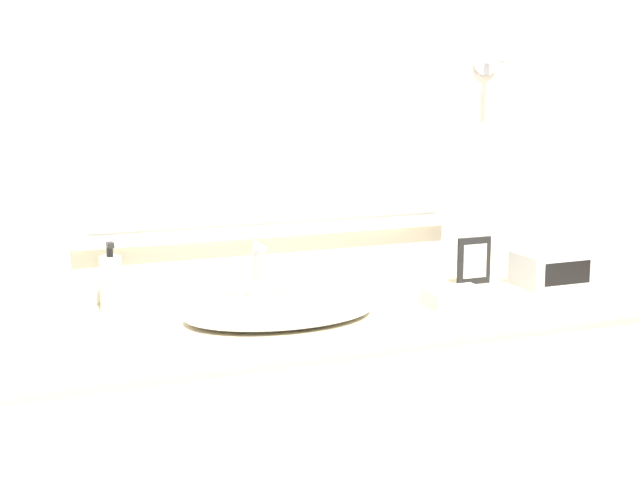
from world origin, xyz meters
name	(u,v)px	position (x,y,z in m)	size (l,w,h in m)	color
wall_back	(295,145)	(0.00, 0.66, 1.28)	(8.00, 0.18, 2.55)	silver
vanity_counter	(338,448)	(0.00, 0.33, 0.42)	(1.90, 0.61, 0.84)	white
sink_basin	(279,310)	(-0.19, 0.31, 0.86)	(0.53, 0.40, 0.18)	white
soap_bottle	(111,283)	(-0.60, 0.55, 0.92)	(0.06, 0.06, 0.20)	beige
appliance_box	(553,269)	(0.74, 0.34, 0.89)	(0.23, 0.15, 0.10)	#BCBCC1
picture_frame	(474,261)	(0.52, 0.45, 0.92)	(0.12, 0.01, 0.15)	black
hand_towel_near_sink	(102,343)	(-0.68, 0.17, 0.86)	(0.17, 0.13, 0.04)	white
hand_towel_far_corner	(455,297)	(0.32, 0.24, 0.86)	(0.17, 0.11, 0.05)	silver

